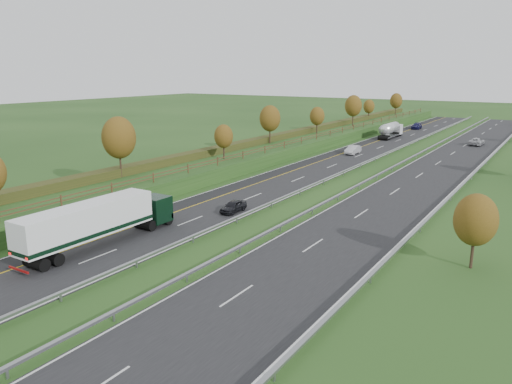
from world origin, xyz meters
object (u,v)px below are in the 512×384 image
Objects in this scene: car_dark_near at (233,206)px; car_silver_mid at (353,150)px; road_tanker at (391,130)px; box_lorry at (98,221)px; car_oncoming at (477,142)px; car_small_far at (417,126)px.

car_silver_mid is at bearing 93.50° from car_dark_near.
road_tanker is 3.00× the size of car_dark_near.
car_oncoming is at bearing 77.91° from box_lorry.
road_tanker is at bearing -94.03° from car_small_far.
car_dark_near is 0.72× the size of car_small_far.
box_lorry reaches higher than road_tanker.
car_silver_mid is (0.29, 59.38, -1.50)m from box_lorry.
car_silver_mid is at bearing 89.72° from box_lorry.
car_dark_near is at bearing 75.92° from box_lorry.
box_lorry is 107.14m from car_small_far.
box_lorry is at bearing -89.39° from road_tanker.
road_tanker is 26.40m from car_silver_mid.
road_tanker is 70.65m from car_dark_near.
car_small_far is at bearing 89.15° from road_tanker.
car_silver_mid reaches higher than car_oncoming.
car_silver_mid is (-3.54, 44.13, 0.15)m from car_dark_near.
car_dark_near is 91.98m from car_small_far.
car_small_far reaches higher than car_dark_near.
car_silver_mid is at bearing -87.38° from road_tanker.
box_lorry reaches higher than car_oncoming.
car_oncoming is (18.82, -2.12, -1.08)m from road_tanker.
box_lorry is at bearing 79.78° from car_oncoming.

